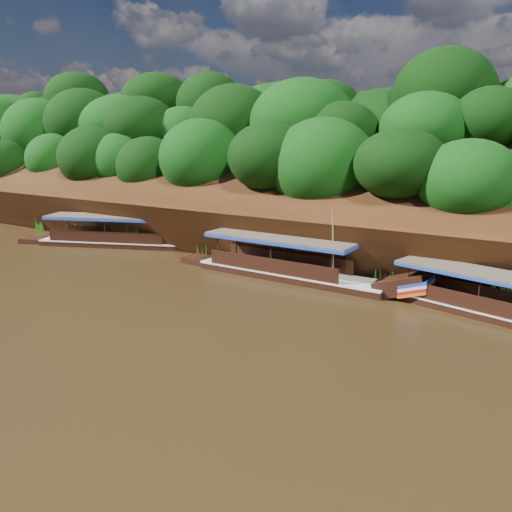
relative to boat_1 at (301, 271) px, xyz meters
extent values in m
plane|color=black|center=(-2.25, -7.84, -0.59)|extent=(160.00, 160.00, 0.00)
cube|color=black|center=(-2.25, 8.16, 2.91)|extent=(120.00, 16.12, 13.64)
cube|color=black|center=(-2.25, 18.16, -0.59)|extent=(120.00, 24.00, 12.00)
ellipsoid|color=#0F3709|center=(-38.25, 6.16, 2.61)|extent=(16.00, 8.00, 6.00)
ellipsoid|color=#0F3709|center=(-32.25, 14.16, 8.41)|extent=(20.00, 10.00, 8.00)
ellipsoid|color=#0F3709|center=(-8.25, 7.16, 2.91)|extent=(18.00, 8.00, 6.40)
ellipsoid|color=#0F3709|center=(-2.25, 15.16, 8.61)|extent=(24.00, 11.00, 8.40)
cube|color=black|center=(11.56, -0.79, -0.59)|extent=(11.88, 4.69, 0.83)
cube|color=silver|center=(11.56, -0.79, -0.20)|extent=(11.90, 4.75, 0.09)
cube|color=#4E4637|center=(10.85, -0.62, 1.62)|extent=(9.48, 4.39, 0.11)
cube|color=#1C40B8|center=(10.85, -0.62, 1.50)|extent=(9.48, 4.39, 0.17)
cube|color=black|center=(-0.78, 0.01, -0.59)|extent=(12.86, 2.50, 0.96)
cube|color=silver|center=(-0.78, 0.01, -0.13)|extent=(12.86, 2.57, 0.11)
cube|color=black|center=(6.44, -0.07, 0.15)|extent=(3.06, 1.80, 1.81)
cube|color=#1C40B8|center=(7.24, -0.08, 0.47)|extent=(1.60, 1.85, 0.66)
cube|color=#B21813|center=(7.24, -0.08, 0.11)|extent=(1.60, 1.85, 0.66)
cube|color=#4E4637|center=(-1.58, 0.02, 1.98)|extent=(10.08, 2.82, 0.13)
cube|color=#1C40B8|center=(-1.58, 0.02, 1.85)|extent=(10.08, 2.82, 0.19)
cylinder|color=tan|center=(2.42, -0.67, 2.13)|extent=(0.51, 1.49, 4.26)
cube|color=black|center=(-17.30, 1.01, -0.59)|extent=(13.41, 7.20, 0.92)
cube|color=silver|center=(-17.30, 1.01, -0.15)|extent=(13.43, 7.26, 0.10)
cube|color=black|center=(-10.24, 3.88, 0.12)|extent=(3.59, 2.77, 1.82)
cube|color=#1C40B8|center=(-9.46, 4.20, 0.43)|extent=(2.20, 2.26, 0.68)
cube|color=#B21813|center=(-9.46, 4.20, 0.08)|extent=(2.20, 2.26, 0.68)
cube|color=#4E4637|center=(-18.09, 0.69, 1.88)|extent=(10.81, 6.40, 0.12)
cube|color=#1C40B8|center=(-18.09, 0.69, 1.76)|extent=(10.81, 6.40, 0.18)
cylinder|color=tan|center=(-13.42, 2.36, 2.15)|extent=(0.77, 1.31, 4.38)
cone|color=#2A6B1A|center=(-29.36, 1.80, 0.38)|extent=(1.50, 1.50, 1.95)
cone|color=#2A6B1A|center=(-22.85, 1.27, 0.21)|extent=(1.50, 1.50, 1.61)
cone|color=#2A6B1A|center=(-15.86, 1.37, 0.45)|extent=(1.50, 1.50, 2.10)
cone|color=#2A6B1A|center=(-9.20, 1.93, 0.05)|extent=(1.50, 1.50, 1.28)
cone|color=#2A6B1A|center=(-1.52, 1.54, 0.37)|extent=(1.50, 1.50, 1.93)
cone|color=#2A6B1A|center=(4.81, 1.71, 0.31)|extent=(1.50, 1.50, 1.82)
cone|color=#2A6B1A|center=(11.51, 1.23, 0.32)|extent=(1.50, 1.50, 1.83)
camera|label=1|loc=(13.94, -27.17, 8.30)|focal=35.00mm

